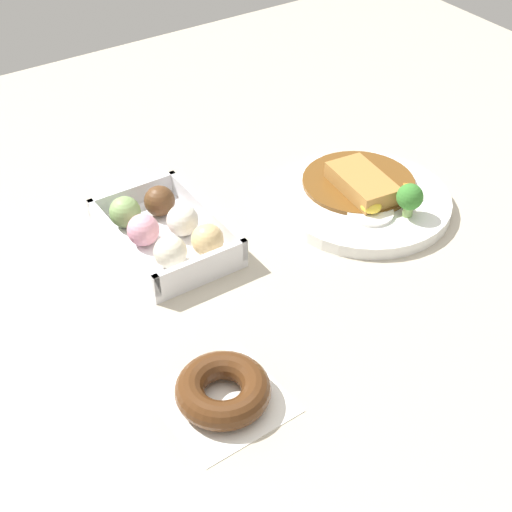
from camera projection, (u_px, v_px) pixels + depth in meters
name	position (u px, v px, depth m)	size (l,w,h in m)	color
ground_plane	(328.00, 280.00, 0.98)	(1.60, 1.60, 0.00)	#B2A893
curry_plate	(366.00, 197.00, 1.10)	(0.24, 0.24, 0.07)	white
donut_box	(165.00, 231.00, 1.02)	(0.20, 0.13, 0.06)	white
chocolate_ring_donut	(223.00, 391.00, 0.82)	(0.13, 0.13, 0.03)	white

